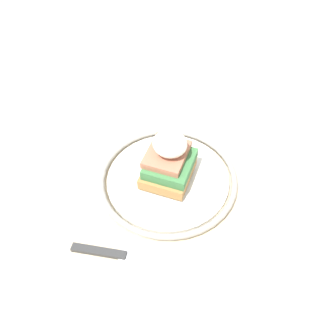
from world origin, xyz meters
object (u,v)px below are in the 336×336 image
object	(u,v)px
sandwich	(169,161)
fork	(199,120)
knife	(124,256)
plate	(168,178)

from	to	relation	value
sandwich	fork	size ratio (longest dim) A/B	0.62
knife	plate	bearing A→B (deg)	174.56
sandwich	fork	distance (m)	0.17
plate	fork	distance (m)	0.16
sandwich	knife	bearing A→B (deg)	-5.30
plate	sandwich	size ratio (longest dim) A/B	2.67
plate	sandwich	distance (m)	0.04
plate	sandwich	bearing A→B (deg)	-178.13
sandwich	knife	xyz separation A→B (m)	(0.15, -0.01, -0.05)
plate	sandwich	xyz separation A→B (m)	(-0.00, -0.00, 0.04)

